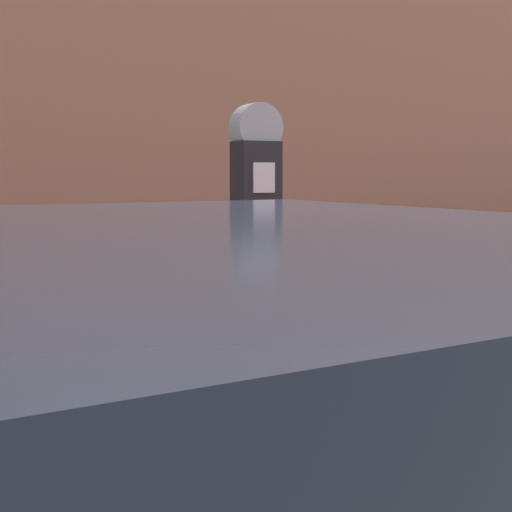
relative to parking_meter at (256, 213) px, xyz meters
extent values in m
cube|color=#ADAAA3|center=(0.25, 1.19, -1.20)|extent=(24.00, 2.80, 0.14)
cube|color=#935642|center=(0.25, 4.33, 1.48)|extent=(24.00, 0.30, 5.50)
cylinder|color=gray|center=(0.00, 0.00, -0.59)|extent=(0.06, 0.06, 1.08)
cube|color=black|center=(0.00, 0.00, 0.12)|extent=(0.18, 0.13, 0.35)
cube|color=gray|center=(0.00, -0.07, 0.15)|extent=(0.10, 0.01, 0.12)
cylinder|color=slate|center=(0.00, 0.00, 0.35)|extent=(0.20, 0.10, 0.20)
cylinder|color=black|center=(0.11, -0.71, -0.94)|extent=(0.66, 0.24, 0.65)
camera|label=1|loc=(-1.40, -2.64, 0.17)|focal=50.00mm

